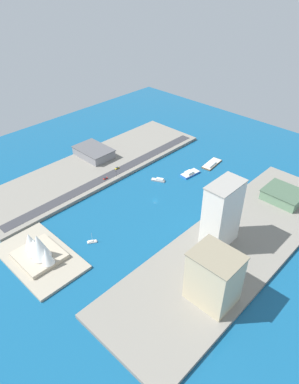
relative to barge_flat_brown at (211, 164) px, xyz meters
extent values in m
plane|color=#145684|center=(-0.71, 85.16, -1.25)|extent=(440.00, 440.00, 0.00)
cube|color=gray|center=(-82.72, 85.16, 0.23)|extent=(70.00, 240.00, 2.96)
cube|color=gray|center=(81.29, 85.16, 0.23)|extent=(70.00, 240.00, 2.96)
cube|color=#A89E89|center=(10.54, 193.47, -0.25)|extent=(67.51, 40.45, 2.00)
cube|color=#38383D|center=(56.33, 85.16, 1.78)|extent=(10.57, 228.00, 0.15)
cube|color=brown|center=(0.13, -1.08, -0.53)|extent=(12.73, 26.66, 1.45)
cone|color=brown|center=(1.67, -14.23, -0.53)|extent=(1.44, 1.44, 1.30)
cube|color=white|center=(-0.31, 2.60, 1.09)|extent=(8.48, 14.61, 1.80)
cube|color=beige|center=(0.13, -1.08, 0.24)|extent=(12.22, 25.60, 0.10)
cube|color=blue|center=(4.17, 29.43, -0.31)|extent=(10.65, 20.60, 1.88)
cone|color=blue|center=(3.10, 19.07, -0.31)|extent=(1.85, 1.85, 1.69)
cube|color=white|center=(4.35, 31.15, 1.74)|extent=(6.62, 7.70, 2.23)
cube|color=beige|center=(4.17, 29.43, 0.67)|extent=(10.22, 19.78, 0.10)
cube|color=#999EA3|center=(18.96, 59.90, -0.54)|extent=(13.34, 9.24, 1.43)
cone|color=#999EA3|center=(25.11, 62.95, -0.54)|extent=(1.72, 1.72, 1.28)
cube|color=white|center=(17.47, 59.16, 1.04)|extent=(7.37, 5.70, 1.73)
cube|color=beige|center=(18.96, 59.90, 0.22)|extent=(12.80, 8.87, 0.10)
cube|color=white|center=(-2.84, 157.07, -0.77)|extent=(6.07, 7.54, 0.96)
cone|color=white|center=(-4.82, 153.80, -0.77)|extent=(1.19, 1.19, 0.86)
cube|color=white|center=(-2.39, 157.82, 0.14)|extent=(3.26, 3.86, 0.86)
cube|color=beige|center=(-2.84, 157.07, -0.24)|extent=(5.83, 7.23, 0.10)
cylinder|color=silver|center=(-3.03, 156.76, 3.83)|extent=(0.24, 0.24, 8.25)
cube|color=silver|center=(-72.33, 93.38, 27.15)|extent=(16.06, 27.88, 50.89)
cube|color=#9D9992|center=(-72.33, 93.38, 52.99)|extent=(16.70, 28.99, 0.80)
cube|color=gray|center=(97.54, 74.49, 5.84)|extent=(38.71, 26.26, 8.26)
cube|color=#59595C|center=(97.54, 74.49, 10.37)|extent=(40.26, 27.31, 0.80)
cube|color=#C6B793|center=(-98.59, 138.65, 19.62)|extent=(27.64, 22.90, 35.83)
cube|color=gray|center=(-98.59, 138.65, 37.94)|extent=(28.75, 23.81, 0.80)
cube|color=slate|center=(-82.18, 10.07, 5.93)|extent=(30.93, 26.43, 8.44)
cube|color=#47624A|center=(-82.18, 10.07, 10.55)|extent=(32.17, 27.49, 0.80)
cylinder|color=black|center=(55.10, 93.93, 2.18)|extent=(0.25, 0.64, 0.64)
cylinder|color=black|center=(53.42, 93.93, 2.18)|extent=(0.25, 0.64, 0.64)
cylinder|color=black|center=(55.11, 97.04, 2.18)|extent=(0.25, 0.64, 0.64)
cylinder|color=black|center=(53.43, 97.04, 2.18)|extent=(0.25, 0.64, 0.64)
cube|color=red|center=(54.26, 95.48, 2.46)|extent=(1.89, 4.45, 0.76)
cube|color=#262D38|center=(54.27, 95.71, 3.11)|extent=(1.66, 2.49, 0.55)
cylinder|color=black|center=(59.34, 77.07, 2.18)|extent=(0.26, 0.64, 0.64)
cylinder|color=black|center=(60.92, 77.10, 2.18)|extent=(0.26, 0.64, 0.64)
cylinder|color=black|center=(59.40, 73.82, 2.18)|extent=(0.26, 0.64, 0.64)
cylinder|color=black|center=(60.98, 73.85, 2.18)|extent=(0.26, 0.64, 0.64)
cube|color=yellow|center=(60.16, 75.46, 2.47)|extent=(1.86, 4.67, 0.78)
cube|color=#262D38|center=(60.16, 75.23, 3.18)|extent=(1.61, 2.62, 0.64)
cylinder|color=black|center=(50.19, 85.20, 4.46)|extent=(0.18, 0.18, 5.50)
cube|color=black|center=(50.19, 85.20, 7.71)|extent=(0.36, 0.36, 1.00)
sphere|color=red|center=(50.19, 85.20, 8.06)|extent=(0.24, 0.24, 0.24)
sphere|color=yellow|center=(50.19, 85.20, 7.71)|extent=(0.24, 0.24, 0.24)
sphere|color=green|center=(50.19, 85.20, 7.36)|extent=(0.24, 0.24, 0.24)
cube|color=#BCAD93|center=(10.54, 193.47, 2.25)|extent=(32.10, 29.05, 3.00)
cone|color=white|center=(-1.55, 193.47, 10.32)|extent=(9.82, 8.59, 13.92)
cone|color=white|center=(7.11, 193.47, 13.23)|extent=(15.24, 13.52, 20.15)
cone|color=white|center=(13.59, 193.47, 9.50)|extent=(14.24, 13.13, 12.79)
cone|color=white|center=(20.57, 193.47, 9.72)|extent=(10.49, 9.39, 12.78)
cylinder|color=brown|center=(-76.53, 93.15, 3.83)|extent=(0.50, 0.50, 4.24)
sphere|color=#2D7233|center=(-76.53, 93.15, 8.22)|extent=(5.69, 5.69, 5.69)
cylinder|color=brown|center=(-80.56, 100.38, 3.59)|extent=(0.50, 0.50, 3.76)
sphere|color=#2D7233|center=(-80.56, 100.38, 7.11)|extent=(4.10, 4.10, 4.10)
cylinder|color=brown|center=(-75.30, 110.00, 2.97)|extent=(0.50, 0.50, 2.53)
sphere|color=#2D7233|center=(-75.30, 110.00, 6.26)|extent=(5.06, 5.06, 5.06)
camera|label=1|loc=(-168.46, 266.59, 180.40)|focal=32.56mm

